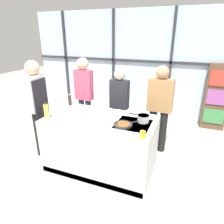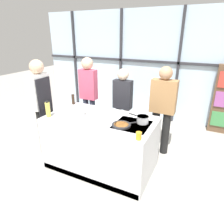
% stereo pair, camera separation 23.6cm
% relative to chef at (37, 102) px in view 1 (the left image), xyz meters
% --- Properties ---
extents(ground_plane, '(18.00, 18.00, 0.00)m').
position_rel_chef_xyz_m(ground_plane, '(1.25, 0.01, -1.05)').
color(ground_plane, '#ADA89E').
extents(back_window_wall, '(6.40, 0.10, 2.80)m').
position_rel_chef_xyz_m(back_window_wall, '(1.25, 2.60, 0.35)').
color(back_window_wall, silver).
rests_on(back_window_wall, ground_plane).
extents(bookshelf, '(0.54, 0.19, 1.59)m').
position_rel_chef_xyz_m(bookshelf, '(3.16, 2.42, -0.25)').
color(bookshelf, brown).
rests_on(bookshelf, ground_plane).
extents(demo_island, '(1.79, 0.99, 0.93)m').
position_rel_chef_xyz_m(demo_island, '(1.25, 0.01, -0.59)').
color(demo_island, silver).
rests_on(demo_island, ground_plane).
extents(chef, '(0.25, 0.39, 1.80)m').
position_rel_chef_xyz_m(chef, '(0.00, 0.00, 0.00)').
color(chef, black).
rests_on(chef, ground_plane).
extents(spectator_far_left, '(0.38, 0.25, 1.76)m').
position_rel_chef_xyz_m(spectator_far_left, '(0.44, 0.93, -0.01)').
color(spectator_far_left, '#232838').
rests_on(spectator_far_left, ground_plane).
extents(spectator_center_left, '(0.37, 0.22, 1.59)m').
position_rel_chef_xyz_m(spectator_center_left, '(1.25, 0.93, -0.13)').
color(spectator_center_left, black).
rests_on(spectator_center_left, ground_plane).
extents(spectator_center_right, '(0.46, 0.24, 1.69)m').
position_rel_chef_xyz_m(spectator_center_right, '(2.06, 0.93, -0.10)').
color(spectator_center_right, black).
rests_on(spectator_center_right, ground_plane).
extents(frying_pan, '(0.41, 0.42, 0.03)m').
position_rel_chef_xyz_m(frying_pan, '(1.69, -0.11, -0.11)').
color(frying_pan, '#232326').
rests_on(frying_pan, demo_island).
extents(saucepan, '(0.35, 0.19, 0.11)m').
position_rel_chef_xyz_m(saucepan, '(1.93, 0.14, -0.06)').
color(saucepan, silver).
rests_on(saucepan, demo_island).
extents(white_plate, '(0.28, 0.28, 0.01)m').
position_rel_chef_xyz_m(white_plate, '(0.85, 0.18, -0.12)').
color(white_plate, white).
rests_on(white_plate, demo_island).
extents(mixing_bowl, '(0.28, 0.28, 0.07)m').
position_rel_chef_xyz_m(mixing_bowl, '(0.84, -0.05, -0.09)').
color(mixing_bowl, silver).
rests_on(mixing_bowl, demo_island).
extents(oil_bottle, '(0.08, 0.08, 0.27)m').
position_rel_chef_xyz_m(oil_bottle, '(0.45, -0.32, 0.00)').
color(oil_bottle, '#E0CC4C').
rests_on(oil_bottle, demo_island).
extents(pepper_grinder, '(0.05, 0.05, 0.23)m').
position_rel_chef_xyz_m(pepper_grinder, '(0.44, 0.38, -0.02)').
color(pepper_grinder, '#332319').
rests_on(pepper_grinder, demo_island).
extents(juice_glass_near, '(0.08, 0.08, 0.10)m').
position_rel_chef_xyz_m(juice_glass_near, '(2.04, -0.38, -0.07)').
color(juice_glass_near, orange).
rests_on(juice_glass_near, demo_island).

